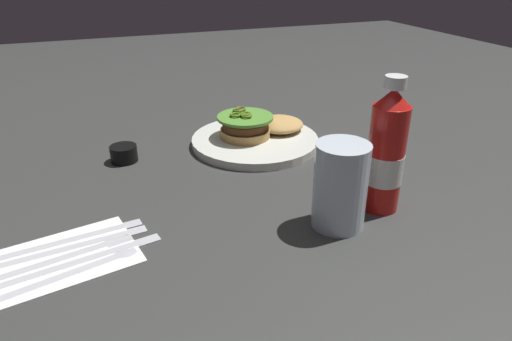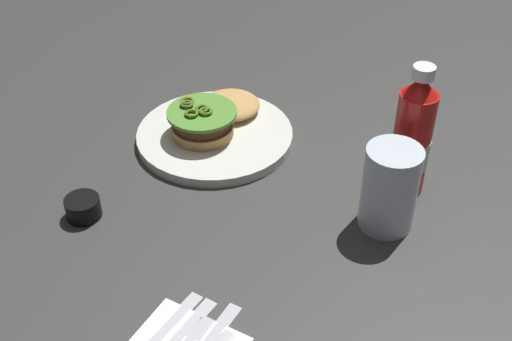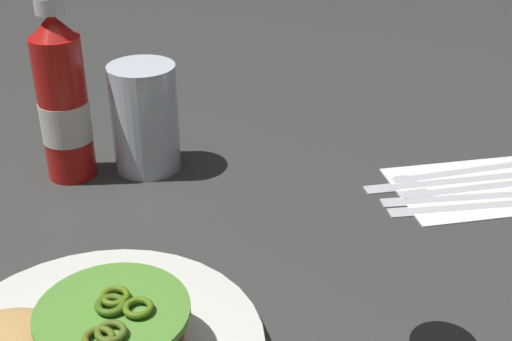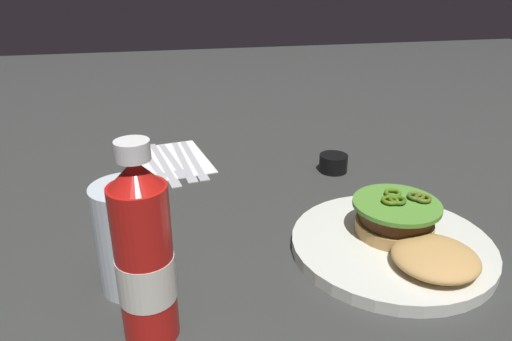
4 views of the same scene
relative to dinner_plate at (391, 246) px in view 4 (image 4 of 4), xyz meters
name	(u,v)px [view 4 (image 4 of 4)]	position (x,y,z in m)	size (l,w,h in m)	color
ground_plane	(310,209)	(-0.13, -0.07, -0.01)	(3.00, 3.00, 0.00)	#353634
dinner_plate	(391,246)	(0.00, 0.00, 0.00)	(0.26, 0.26, 0.02)	silver
burger_sandwich	(409,231)	(0.01, 0.01, 0.03)	(0.19, 0.12, 0.05)	tan
ketchup_bottle	(144,258)	(0.09, -0.31, 0.08)	(0.06, 0.06, 0.21)	red
water_glass	(131,237)	(0.00, -0.33, 0.06)	(0.08, 0.08, 0.13)	silver
condiment_cup	(333,163)	(-0.27, 0.02, 0.01)	(0.05, 0.05, 0.03)	black
napkin	(172,160)	(-0.38, -0.27, -0.01)	(0.18, 0.13, 0.00)	white
spoon_utensil	(156,166)	(-0.34, -0.30, 0.00)	(0.17, 0.06, 0.00)	silver
butter_knife	(165,165)	(-0.35, -0.29, 0.00)	(0.22, 0.06, 0.00)	silver
fork_utensil	(174,161)	(-0.36, -0.27, 0.00)	(0.18, 0.05, 0.00)	silver
table_knife	(184,162)	(-0.36, -0.25, 0.00)	(0.21, 0.04, 0.00)	silver
steak_knife	(194,160)	(-0.36, -0.23, 0.00)	(0.21, 0.04, 0.00)	silver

